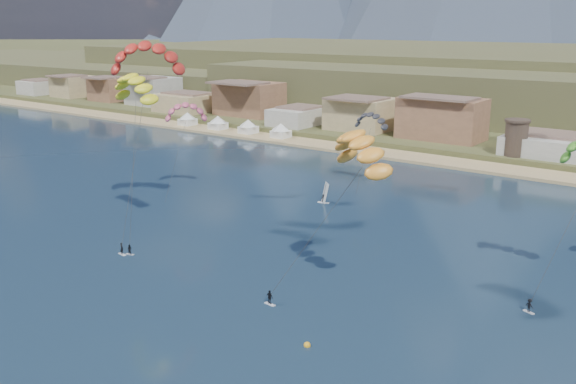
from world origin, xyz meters
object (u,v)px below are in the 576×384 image
at_px(kitesurfer_red, 146,53).
at_px(windsurfer, 324,197).
at_px(kitesurfer_orange, 362,144).
at_px(buoy, 307,345).
at_px(kitesurfer_yellow, 135,84).
at_px(watchtower, 516,137).

bearing_deg(kitesurfer_red, windsurfer, 55.22).
distance_m(kitesurfer_orange, buoy, 23.89).
relative_size(kitesurfer_red, kitesurfer_orange, 1.45).
relative_size(kitesurfer_orange, buoy, 30.85).
xyz_separation_m(kitesurfer_red, buoy, (46.53, -20.91, -27.71)).
xyz_separation_m(windsurfer, buoy, (28.87, -46.34, -1.10)).
bearing_deg(kitesurfer_red, kitesurfer_yellow, -56.26).
bearing_deg(buoy, kitesurfer_yellow, 160.84).
distance_m(watchtower, kitesurfer_red, 89.80).
distance_m(windsurfer, buoy, 54.61).
bearing_deg(windsurfer, watchtower, 72.40).
distance_m(watchtower, kitesurfer_orange, 87.70).
height_order(watchtower, kitesurfer_yellow, kitesurfer_yellow).
height_order(kitesurfer_orange, windsurfer, kitesurfer_orange).
xyz_separation_m(kitesurfer_red, kitesurfer_yellow, (4.13, -6.18, -4.24)).
bearing_deg(kitesurfer_orange, watchtower, 95.99).
height_order(kitesurfer_orange, buoy, kitesurfer_orange).
relative_size(kitesurfer_yellow, buoy, 35.99).
bearing_deg(kitesurfer_orange, buoy, -80.09).
relative_size(watchtower, kitesurfer_yellow, 0.33).
bearing_deg(kitesurfer_red, kitesurfer_orange, -8.31).
relative_size(kitesurfer_yellow, windsurfer, 6.84).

